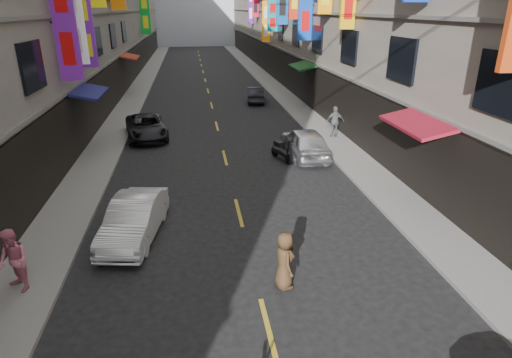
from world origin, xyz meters
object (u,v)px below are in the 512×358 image
object	(u,v)px
car_left_far	(146,127)
pedestrian_crossing	(285,260)
pedestrian_rfar	(335,122)
car_left_mid	(134,219)
pedestrian_lfar	(13,261)
scooter_far_right	(281,151)
car_right_far	(256,94)
car_right_mid	(305,142)

from	to	relation	value
car_left_far	pedestrian_crossing	distance (m)	15.24
pedestrian_rfar	pedestrian_crossing	bearing A→B (deg)	69.74
car_left_mid	car_left_far	distance (m)	11.33
pedestrian_lfar	scooter_far_right	bearing A→B (deg)	91.29
car_left_mid	car_right_far	world-z (taller)	car_left_mid
scooter_far_right	pedestrian_crossing	size ratio (longest dim) A/B	1.12
car_right_mid	pedestrian_rfar	bearing A→B (deg)	-132.17
car_left_mid	car_left_far	world-z (taller)	car_left_mid
car_right_mid	car_left_mid	bearing A→B (deg)	42.75
scooter_far_right	car_left_far	bearing A→B (deg)	-54.59
scooter_far_right	car_left_far	size ratio (longest dim) A/B	0.39
car_right_mid	car_right_far	world-z (taller)	car_right_mid
car_left_mid	car_right_far	distance (m)	21.10
car_right_mid	pedestrian_crossing	bearing A→B (deg)	71.89
car_right_far	car_left_mid	bearing A→B (deg)	78.44
car_right_far	car_right_mid	bearing A→B (deg)	99.10
car_left_mid	car_right_mid	size ratio (longest dim) A/B	0.91
pedestrian_crossing	scooter_far_right	bearing A→B (deg)	-15.67
car_left_mid	pedestrian_crossing	xyz separation A→B (m)	(4.08, -3.18, 0.14)
car_right_mid	pedestrian_crossing	xyz separation A→B (m)	(-3.15, -10.03, 0.06)
car_right_far	pedestrian_rfar	size ratio (longest dim) A/B	2.08
car_left_far	pedestrian_lfar	world-z (taller)	pedestrian_lfar
scooter_far_right	car_right_mid	size ratio (longest dim) A/B	0.41
pedestrian_rfar	pedestrian_crossing	xyz separation A→B (m)	(-5.52, -12.72, -0.19)
scooter_far_right	pedestrian_lfar	bearing A→B (deg)	27.70
scooter_far_right	car_right_mid	xyz separation A→B (m)	(1.20, 0.33, 0.28)
car_left_far	pedestrian_crossing	world-z (taller)	pedestrian_crossing
car_left_far	pedestrian_crossing	bearing A→B (deg)	-81.89
scooter_far_right	car_right_far	distance (m)	13.49
pedestrian_crossing	car_right_far	bearing A→B (deg)	-11.04
pedestrian_crossing	car_right_mid	bearing A→B (deg)	-21.76
car_left_mid	car_right_mid	distance (m)	9.95
pedestrian_lfar	pedestrian_rfar	size ratio (longest dim) A/B	0.98
pedestrian_lfar	pedestrian_crossing	size ratio (longest dim) A/B	1.07
pedestrian_lfar	pedestrian_rfar	distance (m)	17.12
car_right_far	pedestrian_crossing	bearing A→B (deg)	90.55
car_right_mid	pedestrian_rfar	distance (m)	3.59
pedestrian_crossing	car_left_far	bearing A→B (deg)	13.55
car_left_mid	pedestrian_lfar	size ratio (longest dim) A/B	2.32
car_right_far	pedestrian_lfar	world-z (taller)	pedestrian_lfar
car_right_far	pedestrian_lfar	size ratio (longest dim) A/B	2.11
car_left_far	car_right_mid	distance (m)	9.01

